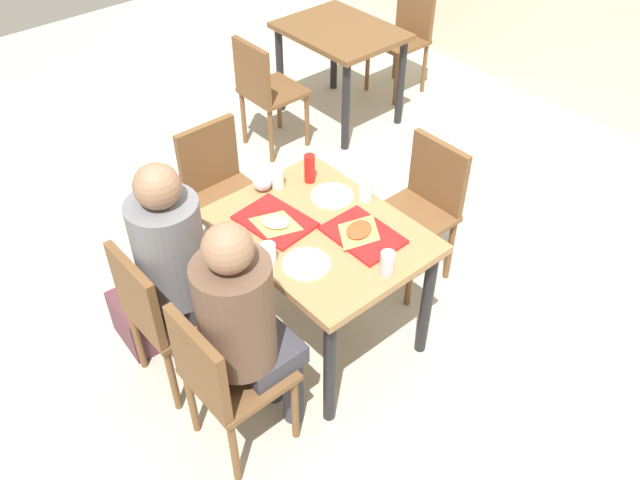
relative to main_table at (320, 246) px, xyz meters
name	(u,v)px	position (x,y,z in m)	size (l,w,h in m)	color
ground_plane	(320,332)	(0.00, 0.00, -0.64)	(10.00, 10.00, 0.02)	#B2AD9E
main_table	(320,246)	(0.00, 0.00, 0.00)	(1.01, 0.78, 0.74)	#9E7247
chair_near_left	(161,309)	(-0.25, -0.77, -0.12)	(0.40, 0.40, 0.86)	brown
chair_near_right	(222,375)	(0.25, -0.77, -0.12)	(0.40, 0.40, 0.86)	brown
chair_far_side	(423,203)	(0.00, 0.77, -0.12)	(0.40, 0.40, 0.86)	brown
chair_left_end	(220,185)	(-0.89, 0.00, -0.12)	(0.40, 0.40, 0.86)	brown
person_in_red	(179,257)	(-0.25, -0.63, 0.12)	(0.32, 0.42, 1.27)	#383842
person_in_brown_jacket	(244,320)	(0.25, -0.63, 0.12)	(0.32, 0.42, 1.27)	#383842
tray_red_near	(275,221)	(-0.18, -0.14, 0.12)	(0.36, 0.26, 0.02)	red
tray_red_far	(363,235)	(0.18, 0.12, 0.12)	(0.36, 0.26, 0.02)	red
paper_plate_center	(332,196)	(-0.15, 0.21, 0.11)	(0.22, 0.22, 0.01)	white
paper_plate_near_edge	(306,264)	(0.15, -0.21, 0.11)	(0.22, 0.22, 0.01)	white
pizza_slice_a	(276,223)	(-0.15, -0.15, 0.14)	(0.26, 0.24, 0.02)	tan
pizza_slice_b	(359,231)	(0.16, 0.11, 0.14)	(0.22, 0.26, 0.02)	tan
plastic_cup_a	(366,191)	(-0.03, 0.33, 0.16)	(0.07, 0.07, 0.10)	white
plastic_cup_b	(268,253)	(0.03, -0.33, 0.16)	(0.07, 0.07, 0.10)	white
plastic_cup_c	(277,178)	(-0.41, 0.06, 0.16)	(0.07, 0.07, 0.10)	white
soda_can	(387,263)	(0.43, 0.02, 0.17)	(0.07, 0.07, 0.12)	#B7BCC6
condiment_bottle	(310,168)	(-0.33, 0.21, 0.19)	(0.06, 0.06, 0.16)	red
foil_bundle	(262,182)	(-0.43, -0.02, 0.16)	(0.10, 0.10, 0.10)	silver
handbag	(135,322)	(-0.60, -0.79, -0.49)	(0.32, 0.16, 0.28)	#592D38
background_table	(340,44)	(-1.66, 1.64, -0.02)	(0.90, 0.70, 0.74)	brown
background_chair_near	(264,87)	(-1.66, 0.91, -0.12)	(0.40, 0.40, 0.86)	brown
background_chair_far	(406,32)	(-1.66, 2.38, -0.12)	(0.40, 0.40, 0.86)	brown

